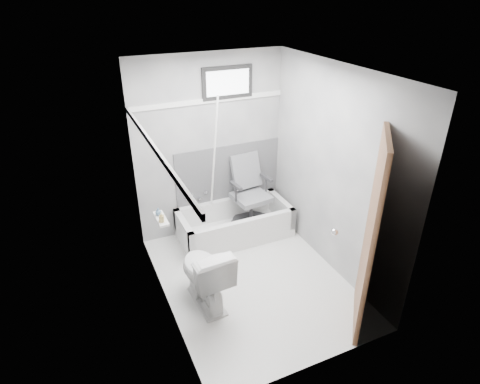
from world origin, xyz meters
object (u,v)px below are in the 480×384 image
office_chair (251,193)px  soap_bottle_a (161,217)px  toilet (205,274)px  soap_bottle_b (158,211)px  bathtub (235,223)px  door (415,248)px

office_chair → soap_bottle_a: 1.62m
toilet → soap_bottle_b: soap_bottle_b is taller
soap_bottle_a → bathtub: bearing=31.9°
bathtub → soap_bottle_a: bearing=-148.1°
office_chair → toilet: 1.55m
toilet → soap_bottle_a: soap_bottle_a is taller
office_chair → toilet: size_ratio=1.23×
toilet → soap_bottle_b: size_ratio=9.21×
bathtub → soap_bottle_a: size_ratio=13.92×
door → office_chair: bearing=103.2°
office_chair → door: (0.53, -2.26, 0.41)m
door → soap_bottle_b: (-1.92, 1.65, -0.04)m
office_chair → door: 2.36m
office_chair → toilet: (-1.07, -1.10, -0.22)m
office_chair → soap_bottle_b: size_ratio=11.32×
toilet → soap_bottle_b: bearing=-60.0°
toilet → door: (1.60, -1.16, 0.62)m
toilet → door: 2.07m
door → soap_bottle_a: 2.44m
door → soap_bottle_a: door is taller
office_chair → soap_bottle_a: bearing=-158.2°
office_chair → door: bearing=-83.3°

